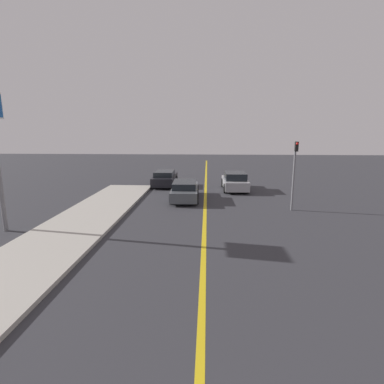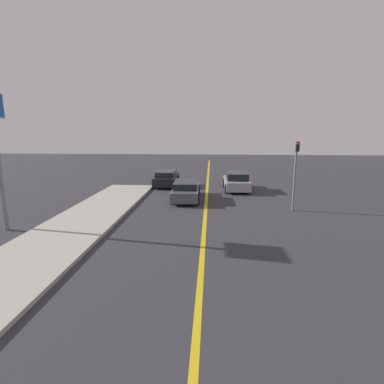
# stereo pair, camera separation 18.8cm
# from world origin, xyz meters

# --- Properties ---
(road_center_line) EXTENTS (0.20, 60.00, 0.01)m
(road_center_line) POSITION_xyz_m (0.00, 18.00, 0.00)
(road_center_line) COLOR gold
(road_center_line) RESTS_ON ground_plane
(sidewalk_left) EXTENTS (3.52, 25.41, 0.15)m
(sidewalk_left) POSITION_xyz_m (-6.23, 12.71, 0.08)
(sidewalk_left) COLOR #ADA89E
(sidewalk_left) RESTS_ON ground_plane
(car_ahead_center) EXTENTS (1.96, 4.58, 1.28)m
(car_ahead_center) POSITION_xyz_m (-1.40, 21.08, 0.64)
(car_ahead_center) COLOR #4C5156
(car_ahead_center) RESTS_ON ground_plane
(car_far_distant) EXTENTS (2.00, 4.02, 1.42)m
(car_far_distant) POSITION_xyz_m (2.31, 24.54, 0.69)
(car_far_distant) COLOR #9E9EA3
(car_far_distant) RESTS_ON ground_plane
(car_parked_left_lot) EXTENTS (1.87, 4.32, 1.28)m
(car_parked_left_lot) POSITION_xyz_m (-3.51, 26.24, 0.63)
(car_parked_left_lot) COLOR black
(car_parked_left_lot) RESTS_ON ground_plane
(traffic_light) EXTENTS (0.18, 0.40, 4.03)m
(traffic_light) POSITION_xyz_m (5.12, 18.49, 2.48)
(traffic_light) COLOR slate
(traffic_light) RESTS_ON ground_plane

